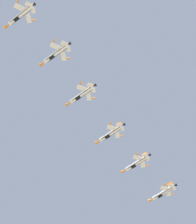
{
  "coord_description": "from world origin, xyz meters",
  "views": [
    {
      "loc": [
        3.37,
        -3.68,
        1.4
      ],
      "look_at": [
        -31.85,
        33.9,
        139.07
      ],
      "focal_mm": 53.72,
      "sensor_mm": 36.0,
      "label": 1
    }
  ],
  "objects_px": {
    "fighter_jet_left_wing": "(55,54)",
    "fighter_jet_right_wing": "(81,95)",
    "fighter_jet_lead": "(20,16)",
    "fighter_jet_left_outer": "(110,133)",
    "fighter_jet_trail_slot": "(163,193)",
    "fighter_jet_right_outer": "(136,163)"
  },
  "relations": [
    {
      "from": "fighter_jet_right_wing",
      "to": "fighter_jet_right_outer",
      "type": "bearing_deg",
      "value": -1.58
    },
    {
      "from": "fighter_jet_left_wing",
      "to": "fighter_jet_left_outer",
      "type": "distance_m",
      "value": 42.25
    },
    {
      "from": "fighter_jet_lead",
      "to": "fighter_jet_trail_slot",
      "type": "bearing_deg",
      "value": -1.57
    },
    {
      "from": "fighter_jet_left_outer",
      "to": "fighter_jet_trail_slot",
      "type": "height_order",
      "value": "fighter_jet_trail_slot"
    },
    {
      "from": "fighter_jet_lead",
      "to": "fighter_jet_right_wing",
      "type": "relative_size",
      "value": 1.0
    },
    {
      "from": "fighter_jet_left_wing",
      "to": "fighter_jet_left_outer",
      "type": "relative_size",
      "value": 1.0
    },
    {
      "from": "fighter_jet_lead",
      "to": "fighter_jet_right_outer",
      "type": "relative_size",
      "value": 1.0
    },
    {
      "from": "fighter_jet_lead",
      "to": "fighter_jet_left_outer",
      "type": "bearing_deg",
      "value": -0.48
    },
    {
      "from": "fighter_jet_lead",
      "to": "fighter_jet_left_wing",
      "type": "distance_m",
      "value": 20.47
    },
    {
      "from": "fighter_jet_lead",
      "to": "fighter_jet_left_wing",
      "type": "xyz_separation_m",
      "value": [
        -0.2,
        20.32,
        -2.46
      ]
    },
    {
      "from": "fighter_jet_left_wing",
      "to": "fighter_jet_right_outer",
      "type": "distance_m",
      "value": 61.99
    },
    {
      "from": "fighter_jet_lead",
      "to": "fighter_jet_right_wing",
      "type": "bearing_deg",
      "value": -0.5
    },
    {
      "from": "fighter_jet_left_wing",
      "to": "fighter_jet_right_outer",
      "type": "bearing_deg",
      "value": 0.91
    },
    {
      "from": "fighter_jet_left_wing",
      "to": "fighter_jet_right_wing",
      "type": "distance_m",
      "value": 20.65
    },
    {
      "from": "fighter_jet_lead",
      "to": "fighter_jet_trail_slot",
      "type": "distance_m",
      "value": 103.67
    },
    {
      "from": "fighter_jet_lead",
      "to": "fighter_jet_right_outer",
      "type": "distance_m",
      "value": 82.18
    },
    {
      "from": "fighter_jet_left_wing",
      "to": "fighter_jet_left_outer",
      "type": "bearing_deg",
      "value": 2.65
    },
    {
      "from": "fighter_jet_right_wing",
      "to": "fighter_jet_left_outer",
      "type": "height_order",
      "value": "fighter_jet_right_wing"
    },
    {
      "from": "fighter_jet_right_wing",
      "to": "fighter_jet_right_outer",
      "type": "height_order",
      "value": "fighter_jet_right_wing"
    },
    {
      "from": "fighter_jet_left_outer",
      "to": "fighter_jet_right_outer",
      "type": "xyz_separation_m",
      "value": [
        -1.64,
        19.73,
        0.91
      ]
    },
    {
      "from": "fighter_jet_trail_slot",
      "to": "fighter_jet_right_wing",
      "type": "bearing_deg",
      "value": 177.74
    },
    {
      "from": "fighter_jet_right_wing",
      "to": "fighter_jet_trail_slot",
      "type": "bearing_deg",
      "value": -2.26
    }
  ]
}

